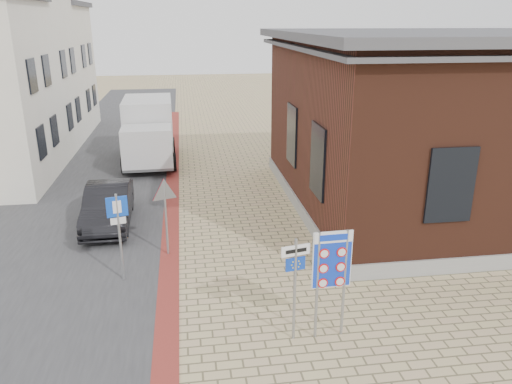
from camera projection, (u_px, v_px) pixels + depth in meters
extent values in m
plane|color=tan|center=(244.00, 307.00, 13.17)|extent=(120.00, 120.00, 0.00)
cube|color=#38383A|center=(107.00, 163.00, 26.44)|extent=(7.00, 60.00, 0.02)
cube|color=maroon|center=(172.00, 190.00, 22.25)|extent=(0.60, 40.00, 0.02)
cube|color=gray|center=(437.00, 195.00, 20.87)|extent=(12.15, 12.15, 0.50)
cube|color=#4C2518|center=(446.00, 118.00, 19.81)|extent=(12.00, 12.00, 6.00)
cube|color=#49494E|center=(457.00, 35.00, 18.78)|extent=(13.00, 13.00, 0.30)
cube|color=#49494E|center=(455.00, 46.00, 18.91)|extent=(12.70, 12.70, 0.15)
cube|color=black|center=(318.00, 161.00, 16.41)|extent=(0.12, 1.60, 2.40)
cube|color=black|center=(292.00, 135.00, 20.15)|extent=(0.12, 1.60, 2.40)
cube|color=black|center=(451.00, 185.00, 14.00)|extent=(1.40, 0.12, 2.20)
cube|color=black|center=(41.00, 142.00, 21.53)|extent=(0.10, 1.10, 1.40)
cube|color=black|center=(54.00, 130.00, 23.77)|extent=(0.10, 1.10, 1.40)
cube|color=black|center=(32.00, 76.00, 20.61)|extent=(0.10, 1.10, 1.40)
cube|color=black|center=(46.00, 70.00, 22.86)|extent=(0.10, 1.10, 1.40)
cube|color=white|center=(2.00, 74.00, 27.06)|extent=(7.00, 6.00, 8.80)
cube|color=black|center=(70.00, 117.00, 27.14)|extent=(0.10, 1.10, 1.40)
cube|color=black|center=(78.00, 109.00, 29.38)|extent=(0.10, 1.10, 1.40)
cube|color=black|center=(63.00, 64.00, 26.22)|extent=(0.10, 1.10, 1.40)
cube|color=black|center=(72.00, 60.00, 28.47)|extent=(0.10, 1.10, 1.40)
cube|color=white|center=(33.00, 71.00, 32.80)|extent=(7.00, 6.00, 8.00)
cube|color=#49494E|center=(24.00, 4.00, 31.44)|extent=(7.40, 6.40, 0.30)
cube|color=black|center=(88.00, 100.00, 32.75)|extent=(0.10, 1.10, 1.40)
cube|color=black|center=(94.00, 95.00, 34.99)|extent=(0.10, 1.10, 1.40)
cube|color=black|center=(84.00, 56.00, 31.83)|extent=(0.10, 1.10, 1.40)
cube|color=black|center=(90.00, 54.00, 34.08)|extent=(0.10, 1.10, 1.40)
torus|color=slate|center=(325.00, 264.00, 14.94)|extent=(0.04, 0.60, 0.60)
torus|color=slate|center=(322.00, 259.00, 15.22)|extent=(0.04, 0.60, 0.60)
torus|color=slate|center=(320.00, 255.00, 15.50)|extent=(0.04, 0.60, 0.60)
torus|color=slate|center=(317.00, 251.00, 15.78)|extent=(0.04, 0.60, 0.60)
torus|color=slate|center=(315.00, 247.00, 16.06)|extent=(0.04, 0.60, 0.60)
cube|color=slate|center=(319.00, 262.00, 15.59)|extent=(0.08, 1.60, 0.04)
imported|color=black|center=(108.00, 205.00, 18.33)|extent=(1.67, 4.51, 1.48)
cube|color=slate|center=(150.00, 153.00, 26.42)|extent=(2.55, 6.20, 0.28)
cube|color=silver|center=(147.00, 146.00, 24.11)|extent=(2.44, 2.00, 1.82)
cube|color=black|center=(146.00, 143.00, 23.20)|extent=(2.16, 0.14, 0.91)
cube|color=silver|center=(148.00, 122.00, 26.88)|extent=(2.61, 4.16, 2.50)
cylinder|color=black|center=(124.00, 164.00, 24.55)|extent=(0.31, 0.92, 0.91)
cylinder|color=black|center=(173.00, 162.00, 24.93)|extent=(0.31, 0.92, 0.91)
cylinder|color=black|center=(129.00, 147.00, 27.93)|extent=(0.31, 0.92, 0.91)
cylinder|color=black|center=(172.00, 145.00, 28.32)|extent=(0.31, 0.92, 0.91)
cylinder|color=gray|center=(317.00, 286.00, 11.52)|extent=(0.07, 0.07, 2.73)
cylinder|color=gray|center=(344.00, 284.00, 11.64)|extent=(0.07, 0.07, 2.73)
cube|color=white|center=(332.00, 260.00, 11.37)|extent=(0.93, 0.08, 1.40)
cube|color=#1035CA|center=(332.00, 260.00, 11.37)|extent=(0.89, 0.09, 1.36)
cube|color=white|center=(333.00, 237.00, 11.18)|extent=(0.89, 0.09, 0.26)
cylinder|color=gray|center=(295.00, 290.00, 11.49)|extent=(0.07, 0.07, 2.59)
cube|color=white|center=(296.00, 250.00, 11.15)|extent=(0.69, 0.18, 0.25)
cube|color=#0F38B7|center=(295.00, 264.00, 11.26)|extent=(0.47, 0.14, 0.32)
cylinder|color=gray|center=(120.00, 238.00, 14.16)|extent=(0.07, 0.07, 2.65)
cube|color=blue|center=(117.00, 207.00, 13.85)|extent=(0.58, 0.18, 0.58)
cube|color=white|center=(118.00, 221.00, 13.99)|extent=(0.42, 0.14, 0.19)
cylinder|color=gray|center=(166.00, 219.00, 15.77)|extent=(0.07, 0.07, 2.45)
cylinder|color=orange|center=(126.00, 226.00, 17.22)|extent=(0.10, 0.10, 0.92)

